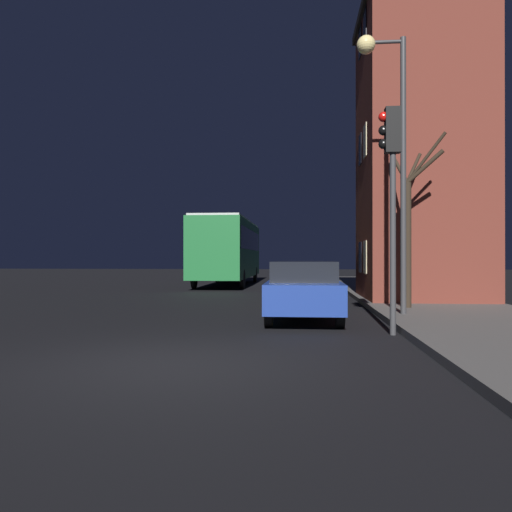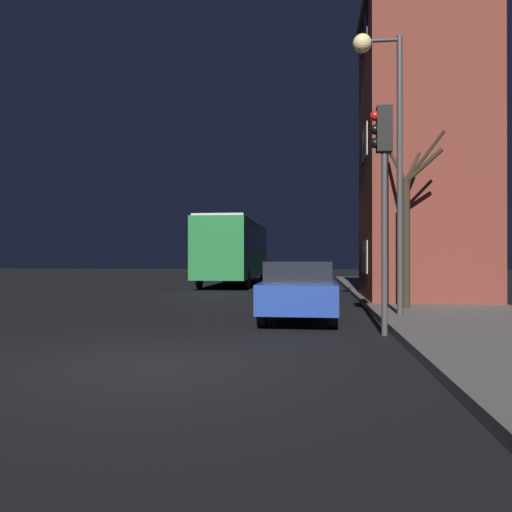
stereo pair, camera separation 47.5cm
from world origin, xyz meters
TOP-DOWN VIEW (x-y plane):
  - ground_plane at (0.00, 0.00)m, footprint 120.00×120.00m
  - brick_building at (6.02, 10.50)m, footprint 4.10×4.78m
  - streetlamp at (4.05, 5.41)m, footprint 1.20×0.46m
  - traffic_light at (3.70, 2.96)m, footprint 0.43×0.24m
  - bare_tree at (4.92, 7.02)m, footprint 1.34×1.38m
  - bus at (-2.12, 20.70)m, footprint 2.62×10.75m
  - car_near_lane at (1.99, 5.29)m, footprint 1.74×4.50m
  - car_mid_lane at (2.00, 12.60)m, footprint 1.85×4.45m

SIDE VIEW (x-z plane):
  - ground_plane at x=0.00m, z-range 0.00..0.00m
  - car_mid_lane at x=2.00m, z-range 0.05..1.45m
  - car_near_lane at x=1.99m, z-range 0.04..1.48m
  - bus at x=-2.12m, z-range 0.34..3.95m
  - bare_tree at x=4.92m, z-range 0.01..4.77m
  - traffic_light at x=3.70m, z-range 0.97..5.48m
  - streetlamp at x=4.05m, z-range 1.54..8.44m
  - brick_building at x=6.02m, z-range 0.17..10.26m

